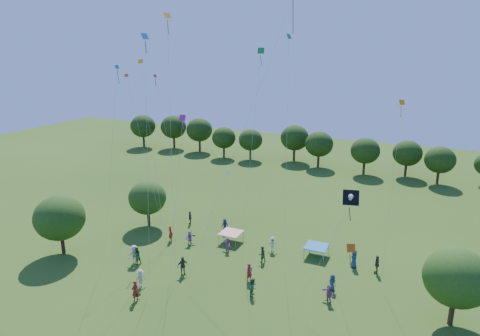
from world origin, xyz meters
name	(u,v)px	position (x,y,z in m)	size (l,w,h in m)	color
near_tree_west	(59,218)	(-19.17, 12.38, 3.93)	(5.03, 5.03, 6.20)	#422B19
near_tree_north	(147,198)	(-15.44, 21.83, 3.50)	(4.36, 4.36, 5.47)	#422B19
near_tree_east	(457,278)	(16.76, 16.07, 3.99)	(4.86, 4.86, 6.19)	#422B19
treeline	(331,145)	(-1.73, 55.43, 4.09)	(88.01, 8.77, 6.77)	#422B19
tent_red_stripe	(231,233)	(-4.72, 21.99, 1.04)	(2.20, 2.20, 1.10)	#EB471B
tent_blue	(317,246)	(4.55, 22.63, 1.04)	(2.20, 2.20, 1.10)	#1965A4
crowd_person_0	(354,259)	(8.43, 21.88, 0.90)	(0.89, 0.48, 1.81)	navy
crowd_person_1	(171,233)	(-10.81, 19.45, 0.85)	(0.64, 0.41, 1.71)	maroon
crowd_person_2	(137,256)	(-10.92, 13.70, 0.89)	(0.88, 0.48, 1.79)	#285F2A
crowd_person_3	(273,244)	(0.15, 21.77, 0.79)	(1.03, 0.46, 1.57)	#BDB997
crowd_person_4	(183,266)	(-5.79, 13.86, 0.90)	(1.06, 0.48, 1.80)	#3F3A33
crowd_person_5	(190,238)	(-8.46, 19.62, 0.76)	(1.41, 0.51, 1.52)	#9C5EA1
crowd_person_6	(225,226)	(-6.40, 23.86, 0.82)	(0.81, 0.44, 1.64)	#1B1E50
crowd_person_7	(249,272)	(0.30, 15.38, 0.87)	(0.65, 0.42, 1.73)	maroon
crowd_person_8	(262,254)	(-0.01, 19.20, 0.82)	(0.81, 0.44, 1.63)	#275022
crowd_person_9	(134,254)	(-11.23, 13.75, 0.95)	(1.24, 0.56, 1.90)	beige
crowd_person_10	(377,264)	(10.57, 21.60, 0.90)	(1.06, 0.48, 1.80)	#49433A
crowd_person_11	(227,244)	(-4.11, 19.83, 0.75)	(1.40, 0.50, 1.50)	#9A5C9E
crowd_person_12	(332,282)	(7.44, 16.99, 0.76)	(0.75, 0.41, 1.53)	navy
crowd_person_13	(135,291)	(-7.15, 8.62, 0.91)	(0.68, 0.44, 1.82)	maroon
crowd_person_14	(253,287)	(1.51, 13.42, 0.81)	(0.80, 0.43, 1.62)	#285D3A
crowd_person_15	(141,279)	(-7.99, 10.46, 0.86)	(1.12, 0.50, 1.72)	beige
crowd_person_16	(190,218)	(-11.23, 24.25, 0.80)	(0.94, 0.43, 1.60)	#443A36
crowd_person_17	(329,293)	(7.56, 15.18, 0.78)	(1.45, 0.52, 1.56)	#935582
pirate_kite	(350,199)	(8.75, 14.98, 9.36)	(3.55, 2.98, 8.66)	black
red_high_kite	(275,49)	(0.57, 19.94, 20.27)	(5.94, 10.06, 23.94)	red
small_kite_0	(164,120)	(-13.41, 22.94, 12.58)	(3.18, 0.44, 16.20)	red
small_kite_1	(139,130)	(-13.32, 18.44, 12.29)	(4.41, 1.06, 16.50)	red
small_kite_2	(148,116)	(-11.55, 17.67, 13.90)	(2.01, 0.42, 17.99)	yellow
small_kite_3	(257,97)	(-1.37, 20.69, 15.94)	(2.33, 0.76, 19.07)	#167C2F
small_kite_4	(146,104)	(-6.49, 10.78, 16.18)	(0.57, 1.18, 20.13)	blue
small_kite_5	(180,153)	(-4.87, 12.72, 12.04)	(1.99, 0.42, 13.90)	#A51B93
small_kite_6	(223,183)	(-7.57, 25.84, 5.19)	(1.06, 4.58, 5.11)	white
small_kite_7	(114,126)	(-12.66, 13.96, 13.51)	(1.91, 1.91, 17.59)	#0BAD9B
small_kite_8	(350,253)	(9.29, 13.25, 5.72)	(1.84, 4.24, 5.31)	#CB4D0B
small_kite_9	(396,152)	(11.43, 18.74, 12.42)	(0.48, 0.95, 15.28)	orange
small_kite_10	(169,81)	(-6.52, 14.12, 17.68)	(1.29, 2.36, 21.81)	orange
small_kite_11	(288,101)	(1.46, 21.31, 15.66)	(1.52, 3.58, 20.26)	#1C9E56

